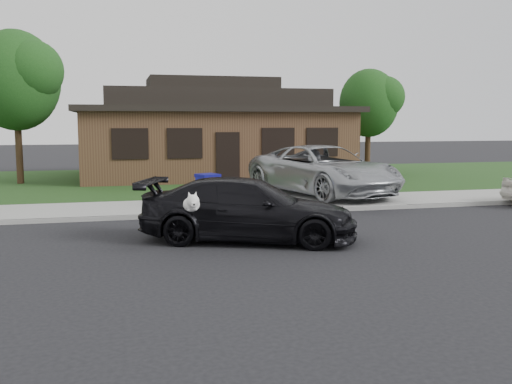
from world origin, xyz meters
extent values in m
plane|color=black|center=(0.00, 0.00, 0.00)|extent=(120.00, 120.00, 0.00)
cube|color=gray|center=(0.00, 5.00, 0.06)|extent=(60.00, 3.00, 0.12)
cube|color=gray|center=(0.00, 3.50, 0.06)|extent=(60.00, 0.12, 0.12)
cube|color=#193814|center=(0.00, 13.00, 0.07)|extent=(60.00, 13.00, 0.13)
cube|color=gray|center=(6.00, 10.00, 0.07)|extent=(4.50, 13.00, 0.14)
imported|color=black|center=(2.33, -0.01, 0.71)|extent=(5.32, 3.68, 1.43)
ellipsoid|color=white|center=(0.90, -0.93, 1.01)|extent=(0.34, 0.40, 0.30)
sphere|color=white|center=(0.90, -1.16, 1.11)|extent=(0.26, 0.26, 0.26)
cube|color=white|center=(0.90, -1.29, 1.07)|extent=(0.09, 0.12, 0.08)
sphere|color=black|center=(0.90, -1.35, 1.07)|extent=(0.04, 0.04, 0.04)
cone|color=white|center=(0.84, -1.11, 1.25)|extent=(0.11, 0.11, 0.14)
cone|color=white|center=(0.97, -1.11, 1.25)|extent=(0.11, 0.11, 0.14)
imported|color=#A9ACB1|center=(6.56, 6.42, 1.01)|extent=(4.63, 6.85, 1.74)
cube|color=#0D108F|center=(2.14, 4.67, 0.57)|extent=(0.72, 0.72, 0.90)
cube|color=#08085F|center=(2.14, 4.67, 1.07)|extent=(0.78, 0.78, 0.10)
cylinder|color=black|center=(1.94, 4.40, 0.19)|extent=(0.10, 0.15, 0.14)
cylinder|color=black|center=(2.34, 4.40, 0.19)|extent=(0.10, 0.15, 0.14)
cube|color=#422B1C|center=(4.00, 15.00, 1.63)|extent=(12.00, 8.00, 3.00)
cube|color=black|center=(4.00, 15.00, 3.25)|extent=(12.60, 8.60, 0.25)
cube|color=black|center=(4.00, 15.00, 3.78)|extent=(10.00, 6.50, 0.80)
cube|color=black|center=(4.00, 15.00, 4.48)|extent=(6.00, 3.50, 0.60)
cube|color=black|center=(4.00, 10.97, 1.23)|extent=(1.00, 0.06, 2.10)
cube|color=black|center=(0.00, 10.97, 1.83)|extent=(1.30, 0.05, 1.10)
cube|color=black|center=(2.20, 10.97, 1.83)|extent=(1.30, 0.05, 1.10)
cube|color=black|center=(6.20, 10.97, 1.83)|extent=(1.30, 0.05, 1.10)
cube|color=black|center=(8.20, 10.97, 1.83)|extent=(1.30, 0.05, 1.10)
cylinder|color=#332114|center=(-4.50, 13.00, 1.37)|extent=(0.28, 0.28, 2.48)
ellipsoid|color=#143811|center=(-4.50, 13.00, 4.41)|extent=(3.60, 3.60, 4.14)
sphere|color=#26591E|center=(-3.78, 12.46, 4.77)|extent=(2.52, 2.52, 2.52)
cylinder|color=#332114|center=(12.00, 14.50, 1.14)|extent=(0.28, 0.28, 2.03)
ellipsoid|color=#143811|center=(12.00, 14.50, 3.65)|extent=(3.00, 3.00, 3.45)
sphere|color=#26591E|center=(12.60, 14.05, 3.95)|extent=(2.10, 2.10, 2.10)
camera|label=1|loc=(-0.59, -12.54, 2.70)|focal=40.00mm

